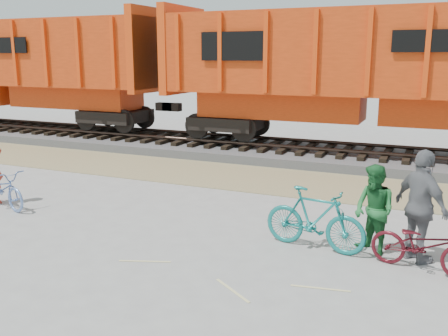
{
  "coord_description": "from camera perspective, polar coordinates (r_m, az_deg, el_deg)",
  "views": [
    {
      "loc": [
        3.45,
        -7.58,
        3.46
      ],
      "look_at": [
        -0.52,
        1.5,
        1.21
      ],
      "focal_mm": 40.0,
      "sensor_mm": 36.0,
      "label": 1
    }
  ],
  "objects": [
    {
      "name": "ground",
      "position": [
        9.02,
        -0.81,
        -9.8
      ],
      "size": [
        120.0,
        120.0,
        0.0
      ],
      "primitive_type": "plane",
      "color": "#9E9E99",
      "rests_on": "ground"
    },
    {
      "name": "gravel_strip",
      "position": [
        13.96,
        8.56,
        -1.68
      ],
      "size": [
        120.0,
        3.0,
        0.02
      ],
      "primitive_type": "cube",
      "color": "#9B8C60",
      "rests_on": "ground"
    },
    {
      "name": "ballast_bed",
      "position": [
        17.26,
        11.63,
        1.45
      ],
      "size": [
        120.0,
        4.0,
        0.3
      ],
      "primitive_type": "cube",
      "color": "slate",
      "rests_on": "ground"
    },
    {
      "name": "track",
      "position": [
        17.2,
        11.68,
        2.5
      ],
      "size": [
        120.0,
        2.6,
        0.24
      ],
      "color": "black",
      "rests_on": "ballast_bed"
    },
    {
      "name": "hopper_car_left",
      "position": [
        23.79,
        -22.61,
        10.72
      ],
      "size": [
        14.0,
        3.13,
        4.65
      ],
      "color": "black",
      "rests_on": "track"
    },
    {
      "name": "hopper_car_center",
      "position": [
        16.71,
        16.84,
        10.68
      ],
      "size": [
        14.0,
        3.13,
        4.65
      ],
      "color": "black",
      "rests_on": "track"
    },
    {
      "name": "bicycle_blue",
      "position": [
        12.59,
        -24.02,
        -2.17
      ],
      "size": [
        1.83,
        1.01,
        0.91
      ],
      "primitive_type": "imported",
      "rotation": [
        0.0,
        0.0,
        1.32
      ],
      "color": "#6C8BCA",
      "rests_on": "ground"
    },
    {
      "name": "bicycle_teal",
      "position": [
        9.2,
        10.32,
        -5.75
      ],
      "size": [
        1.96,
        0.8,
        1.14
      ],
      "primitive_type": "imported",
      "rotation": [
        0.0,
        0.0,
        1.43
      ],
      "color": "#167B77",
      "rests_on": "ground"
    },
    {
      "name": "bicycle_maroon",
      "position": [
        8.8,
        21.84,
        -8.21
      ],
      "size": [
        1.79,
        0.95,
        0.9
      ],
      "primitive_type": "imported",
      "rotation": [
        0.0,
        0.0,
        1.35
      ],
      "color": "#501019",
      "rests_on": "ground"
    },
    {
      "name": "person_man",
      "position": [
        9.16,
        16.78,
        -4.64
      ],
      "size": [
        0.99,
        0.97,
        1.61
      ],
      "primitive_type": "imported",
      "rotation": [
        0.0,
        0.0,
        -0.72
      ],
      "color": "#206830",
      "rests_on": "ground"
    },
    {
      "name": "person_woman",
      "position": [
        9.02,
        21.58,
        -4.15
      ],
      "size": [
        1.14,
        1.15,
        1.95
      ],
      "primitive_type": "imported",
      "rotation": [
        0.0,
        0.0,
        2.35
      ],
      "color": "slate",
      "rests_on": "ground"
    }
  ]
}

